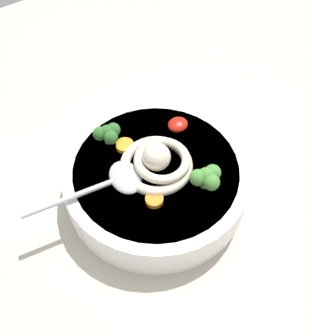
# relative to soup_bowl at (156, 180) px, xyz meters

# --- Properties ---
(table_slab) EXTENTS (1.23, 1.23, 0.04)m
(table_slab) POSITION_rel_soup_bowl_xyz_m (-0.01, 0.01, -0.05)
(table_slab) COLOR #BCB29E
(table_slab) RESTS_ON ground
(soup_bowl) EXTENTS (0.28, 0.28, 0.06)m
(soup_bowl) POSITION_rel_soup_bowl_xyz_m (0.00, 0.00, 0.00)
(soup_bowl) COLOR white
(soup_bowl) RESTS_ON table_slab
(noodle_pile) EXTENTS (0.12, 0.11, 0.05)m
(noodle_pile) POSITION_rel_soup_bowl_xyz_m (0.00, -0.00, 0.05)
(noodle_pile) COLOR beige
(noodle_pile) RESTS_ON soup_bowl
(soup_spoon) EXTENTS (0.18, 0.07, 0.02)m
(soup_spoon) POSITION_rel_soup_bowl_xyz_m (-0.06, 0.01, 0.04)
(soup_spoon) COLOR #B7B7BC
(soup_spoon) RESTS_ON soup_bowl
(chili_sauce_dollop) EXTENTS (0.03, 0.03, 0.01)m
(chili_sauce_dollop) POSITION_rel_soup_bowl_xyz_m (0.07, 0.05, 0.04)
(chili_sauce_dollop) COLOR #B2190F
(chili_sauce_dollop) RESTS_ON soup_bowl
(broccoli_floret_far) EXTENTS (0.05, 0.04, 0.04)m
(broccoli_floret_far) POSITION_rel_soup_bowl_xyz_m (0.04, -0.07, 0.05)
(broccoli_floret_far) COLOR #7A9E60
(broccoli_floret_far) RESTS_ON soup_bowl
(broccoli_floret_rear) EXTENTS (0.04, 0.04, 0.03)m
(broccoli_floret_rear) POSITION_rel_soup_bowl_xyz_m (-0.03, 0.08, 0.05)
(broccoli_floret_rear) COLOR #7A9E60
(broccoli_floret_rear) RESTS_ON soup_bowl
(carrot_slice_center) EXTENTS (0.03, 0.03, 0.01)m
(carrot_slice_center) POSITION_rel_soup_bowl_xyz_m (-0.03, -0.05, 0.03)
(carrot_slice_center) COLOR orange
(carrot_slice_center) RESTS_ON soup_bowl
(carrot_slice_front) EXTENTS (0.03, 0.03, 0.01)m
(carrot_slice_front) POSITION_rel_soup_bowl_xyz_m (-0.02, 0.06, 0.03)
(carrot_slice_front) COLOR orange
(carrot_slice_front) RESTS_ON soup_bowl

